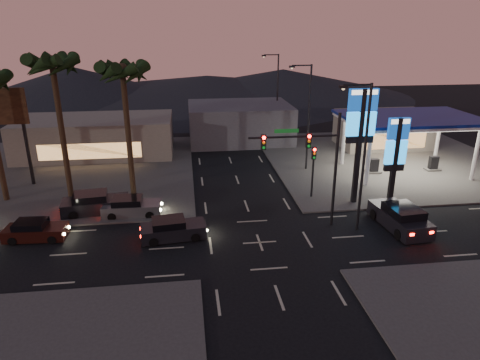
{
  "coord_description": "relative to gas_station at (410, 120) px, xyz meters",
  "views": [
    {
      "loc": [
        -4.44,
        -24.37,
        13.41
      ],
      "look_at": [
        -0.8,
        3.8,
        3.0
      ],
      "focal_mm": 32.0,
      "sensor_mm": 36.0,
      "label": 1
    }
  ],
  "objects": [
    {
      "name": "pylon_sign_short",
      "position": [
        -5.0,
        -7.5,
        -0.42
      ],
      "size": [
        1.6,
        0.35,
        7.0
      ],
      "color": "black",
      "rests_on": "ground"
    },
    {
      "name": "ground",
      "position": [
        -16.0,
        -12.0,
        -5.08
      ],
      "size": [
        140.0,
        140.0,
        0.0
      ],
      "primitive_type": "plane",
      "color": "black",
      "rests_on": "ground"
    },
    {
      "name": "streetlight_far",
      "position": [
        -9.21,
        16.0,
        0.64
      ],
      "size": [
        2.14,
        0.25,
        10.0
      ],
      "color": "black",
      "rests_on": "ground"
    },
    {
      "name": "hill_center",
      "position": [
        -16.0,
        48.0,
        -3.08
      ],
      "size": [
        60.0,
        60.0,
        4.0
      ],
      "primitive_type": "cone",
      "color": "black",
      "rests_on": "ground"
    },
    {
      "name": "pedestal_signal",
      "position": [
        -10.5,
        -5.02,
        -2.16
      ],
      "size": [
        0.32,
        0.39,
        4.3
      ],
      "color": "black",
      "rests_on": "ground"
    },
    {
      "name": "pylon_sign_tall",
      "position": [
        -7.5,
        -6.5,
        1.31
      ],
      "size": [
        2.2,
        0.35,
        9.0
      ],
      "color": "black",
      "rests_on": "ground"
    },
    {
      "name": "palm_b",
      "position": [
        -30.0,
        -2.5,
        4.89
      ],
      "size": [
        4.41,
        4.41,
        11.46
      ],
      "color": "black",
      "rests_on": "ground"
    },
    {
      "name": "car_lane_a_front",
      "position": [
        -21.63,
        -10.67,
        -4.42
      ],
      "size": [
        4.48,
        2.24,
        1.41
      ],
      "color": "black",
      "rests_on": "ground"
    },
    {
      "name": "traffic_signal_mast",
      "position": [
        -12.24,
        -10.01,
        0.15
      ],
      "size": [
        6.1,
        0.39,
        8.0
      ],
      "color": "black",
      "rests_on": "ground"
    },
    {
      "name": "hill_left",
      "position": [
        -41.0,
        48.0,
        -2.08
      ],
      "size": [
        40.0,
        40.0,
        6.0
      ],
      "primitive_type": "cone",
      "color": "black",
      "rests_on": "ground"
    },
    {
      "name": "hill_right",
      "position": [
        -1.0,
        48.0,
        -2.58
      ],
      "size": [
        50.0,
        50.0,
        5.0
      ],
      "primitive_type": "cone",
      "color": "black",
      "rests_on": "ground"
    },
    {
      "name": "streetlight_near",
      "position": [
        -9.21,
        -11.0,
        0.64
      ],
      "size": [
        2.14,
        0.25,
        10.0
      ],
      "color": "black",
      "rests_on": "ground"
    },
    {
      "name": "car_lane_a_mid",
      "position": [
        -30.6,
        -9.62,
        -4.48
      ],
      "size": [
        4.08,
        1.87,
        1.3
      ],
      "color": "black",
      "rests_on": "ground"
    },
    {
      "name": "building_far_west",
      "position": [
        -30.0,
        10.0,
        -3.08
      ],
      "size": [
        16.0,
        8.0,
        4.0
      ],
      "primitive_type": "cube",
      "color": "#726B5B",
      "rests_on": "ground"
    },
    {
      "name": "corner_lot_ne",
      "position": [
        0.0,
        4.0,
        -5.02
      ],
      "size": [
        24.0,
        24.0,
        0.12
      ],
      "primitive_type": "cube",
      "color": "#47443F",
      "rests_on": "ground"
    },
    {
      "name": "streetlight_mid",
      "position": [
        -9.21,
        2.0,
        0.64
      ],
      "size": [
        2.14,
        0.25,
        10.0
      ],
      "color": "black",
      "rests_on": "ground"
    },
    {
      "name": "convenience_store",
      "position": [
        2.0,
        9.0,
        -3.08
      ],
      "size": [
        10.0,
        6.0,
        4.0
      ],
      "primitive_type": "cube",
      "color": "#726B5B",
      "rests_on": "ground"
    },
    {
      "name": "building_far_mid",
      "position": [
        -14.0,
        14.0,
        -2.88
      ],
      "size": [
        12.0,
        9.0,
        4.4
      ],
      "primitive_type": "cube",
      "color": "#4C4C51",
      "rests_on": "ground"
    },
    {
      "name": "car_lane_b_mid",
      "position": [
        -27.47,
        -5.81,
        -4.33
      ],
      "size": [
        5.1,
        2.55,
        1.61
      ],
      "color": "black",
      "rests_on": "ground"
    },
    {
      "name": "car_lane_b_front",
      "position": [
        -24.73,
        -6.61,
        -4.43
      ],
      "size": [
        4.38,
        1.93,
        1.41
      ],
      "color": "#5A5B5D",
      "rests_on": "ground"
    },
    {
      "name": "suv_station",
      "position": [
        -5.99,
        -11.16,
        -4.29
      ],
      "size": [
        2.59,
        5.3,
        1.71
      ],
      "color": "black",
      "rests_on": "ground"
    },
    {
      "name": "palm_a",
      "position": [
        -25.0,
        -2.5,
        4.35
      ],
      "size": [
        4.41,
        4.41,
        10.86
      ],
      "color": "black",
      "rests_on": "ground"
    },
    {
      "name": "gas_station",
      "position": [
        0.0,
        0.0,
        0.0
      ],
      "size": [
        12.2,
        8.2,
        5.47
      ],
      "color": "silver",
      "rests_on": "ground"
    },
    {
      "name": "corner_lot_nw",
      "position": [
        -32.0,
        4.0,
        -5.02
      ],
      "size": [
        24.0,
        24.0,
        0.12
      ],
      "primitive_type": "cube",
      "color": "#47443F",
      "rests_on": "ground"
    }
  ]
}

